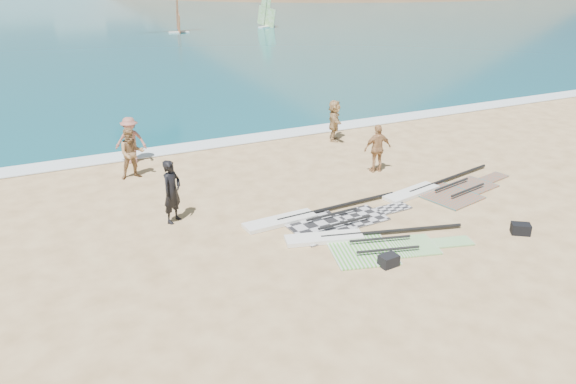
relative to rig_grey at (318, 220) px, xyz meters
name	(u,v)px	position (x,y,z in m)	size (l,w,h in m)	color
ground	(396,279)	(0.13, -3.72, -0.05)	(300.00, 300.00, 0.00)	#E0BB83
surf_line	(224,143)	(0.13, 8.58, -0.05)	(300.00, 1.20, 0.04)	white
rig_grey	(318,220)	(0.00, 0.00, 0.00)	(5.36, 2.15, 0.20)	#232325
rig_green	(364,243)	(0.42, -1.84, 0.00)	(5.09, 2.68, 0.20)	green
rig_orange	(442,190)	(4.90, 0.24, 0.00)	(5.34, 2.65, 0.20)	#FA3F0F
gear_bag_near	(389,261)	(0.33, -3.11, 0.10)	(0.47, 0.34, 0.30)	black
gear_bag_far	(521,229)	(4.78, -3.25, 0.11)	(0.51, 0.36, 0.31)	black
person_wetsuit	(172,192)	(-3.87, 1.88, 0.91)	(0.70, 0.46, 1.92)	black
beachgoer_left	(132,153)	(-4.18, 6.09, 0.87)	(0.90, 0.70, 1.85)	#99724A
beachgoer_mid	(131,140)	(-3.90, 7.72, 0.85)	(1.17, 0.67, 1.80)	#9B5E52
beachgoer_back	(378,148)	(3.99, 2.81, 0.84)	(1.05, 0.44, 1.79)	#B17E4F
beachgoer_right	(334,120)	(4.55, 6.88, 0.83)	(1.64, 0.52, 1.77)	tan
windsurfer_centre	(178,22)	(9.20, 47.67, 1.13)	(2.21, 2.61, 3.91)	white
windsurfer_right	(266,16)	(19.83, 48.47, 1.18)	(2.32, 2.52, 4.14)	white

